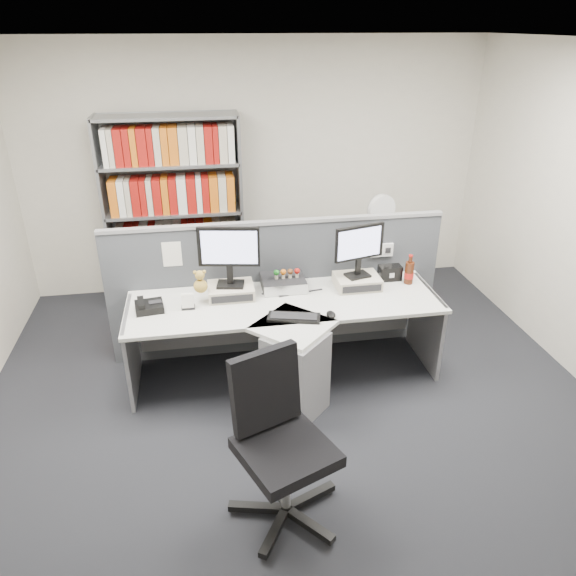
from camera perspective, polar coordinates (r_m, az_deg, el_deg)
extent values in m
plane|color=#25262C|center=(4.26, 1.52, -15.10)|extent=(5.50, 5.50, 0.00)
cube|color=beige|center=(6.10, -3.38, 12.31)|extent=(5.00, 0.04, 2.70)
cube|color=white|center=(3.20, 2.14, 24.25)|extent=(5.00, 5.50, 0.04)
cube|color=#46494F|center=(4.94, -1.17, -0.04)|extent=(3.00, 0.05, 1.25)
cube|color=#A0A0A6|center=(4.69, -1.24, 6.93)|extent=(3.00, 0.07, 0.03)
cube|color=white|center=(4.99, 9.72, 3.96)|extent=(0.22, 0.04, 0.12)
cube|color=white|center=(4.70, -12.09, 3.65)|extent=(0.16, 0.00, 0.22)
cube|color=white|center=(4.70, -7.22, 4.01)|extent=(0.16, 0.00, 0.22)
cube|color=white|center=(4.88, 7.01, 4.90)|extent=(0.16, 0.00, 0.22)
cube|color=silver|center=(4.52, -0.36, -1.51)|extent=(2.60, 0.80, 0.03)
cube|color=silver|center=(4.18, 0.53, -4.02)|extent=(0.74, 0.74, 0.03)
cube|color=gray|center=(4.27, 0.80, -9.00)|extent=(0.57, 0.57, 0.69)
cube|color=gray|center=(4.69, -16.06, -6.40)|extent=(0.03, 0.70, 0.72)
cube|color=gray|center=(5.03, 14.22, -3.80)|extent=(0.03, 0.70, 0.72)
cube|color=gray|center=(5.01, -1.02, -3.22)|extent=(2.50, 0.02, 0.45)
cube|color=beige|center=(4.60, -6.01, -0.29)|extent=(0.38, 0.30, 0.10)
cube|color=black|center=(4.46, -5.87, -1.13)|extent=(0.34, 0.01, 0.06)
cube|color=beige|center=(4.77, 7.26, 0.70)|extent=(0.38, 0.30, 0.10)
cube|color=black|center=(4.65, 7.77, -0.08)|extent=(0.34, 0.01, 0.06)
cube|color=black|center=(4.57, -6.05, 0.39)|extent=(0.25, 0.20, 0.02)
cube|color=black|center=(4.53, -6.10, 1.42)|extent=(0.05, 0.04, 0.18)
cube|color=black|center=(4.43, -6.25, 4.32)|extent=(0.50, 0.12, 0.33)
cube|color=#C2C8FF|center=(4.42, -6.19, 4.23)|extent=(0.45, 0.08, 0.28)
cube|color=black|center=(4.75, 7.30, 1.34)|extent=(0.23, 0.19, 0.02)
cube|color=black|center=(4.72, 7.36, 2.24)|extent=(0.05, 0.04, 0.16)
cube|color=black|center=(4.63, 7.51, 4.75)|extent=(0.45, 0.15, 0.30)
cube|color=#C2C8FF|center=(4.61, 7.52, 4.66)|extent=(0.39, 0.11, 0.25)
cube|color=black|center=(4.72, -0.53, 0.59)|extent=(0.37, 0.33, 0.10)
cube|color=silver|center=(4.57, -0.20, -0.29)|extent=(0.37, 0.01, 0.09)
cylinder|color=beige|center=(4.66, -1.22, 1.17)|extent=(0.03, 0.03, 0.03)
sphere|color=#19721E|center=(4.64, -1.22, 1.64)|extent=(0.05, 0.05, 0.05)
cylinder|color=beige|center=(4.67, -0.49, 1.22)|extent=(0.03, 0.03, 0.03)
sphere|color=orange|center=(4.65, -0.49, 1.69)|extent=(0.05, 0.05, 0.05)
cylinder|color=beige|center=(4.68, 0.23, 1.27)|extent=(0.03, 0.03, 0.03)
sphere|color=#593319|center=(4.66, 0.23, 1.74)|extent=(0.05, 0.05, 0.05)
cylinder|color=beige|center=(4.69, 0.96, 1.32)|extent=(0.03, 0.03, 0.03)
sphere|color=#A5140F|center=(4.67, 0.96, 1.79)|extent=(0.05, 0.05, 0.05)
cube|color=black|center=(4.24, 0.62, -3.11)|extent=(0.44, 0.25, 0.02)
cube|color=black|center=(4.24, 0.62, -2.94)|extent=(0.38, 0.20, 0.01)
ellipsoid|color=black|center=(4.28, 4.54, -2.80)|extent=(0.07, 0.11, 0.04)
cube|color=black|center=(4.50, -14.35, -1.92)|extent=(0.24, 0.23, 0.06)
cube|color=black|center=(4.48, -15.18, -1.49)|extent=(0.07, 0.18, 0.03)
cube|color=black|center=(4.48, -13.77, -1.44)|extent=(0.11, 0.07, 0.01)
cube|color=black|center=(4.47, -10.41, -1.99)|extent=(0.11, 0.06, 0.02)
cube|color=white|center=(4.42, -10.48, -1.38)|extent=(0.10, 0.04, 0.11)
cube|color=white|center=(4.46, -10.48, -1.13)|extent=(0.10, 0.04, 0.11)
sphere|color=#A88838|center=(4.46, -9.15, 0.20)|extent=(0.11, 0.11, 0.11)
sphere|color=#A88838|center=(4.42, -9.24, 1.33)|extent=(0.08, 0.08, 0.08)
sphere|color=#A88838|center=(4.41, -9.74, 1.62)|extent=(0.03, 0.03, 0.03)
sphere|color=#A88838|center=(4.41, -8.79, 1.69)|extent=(0.03, 0.03, 0.03)
cube|color=black|center=(4.94, 10.63, 1.58)|extent=(0.20, 0.11, 0.13)
cylinder|color=#3F190A|center=(4.89, 12.59, 1.56)|extent=(0.08, 0.08, 0.20)
cylinder|color=#A5140F|center=(4.90, 12.56, 1.33)|extent=(0.08, 0.08, 0.06)
cylinder|color=#3F190A|center=(4.84, 12.73, 2.94)|extent=(0.03, 0.03, 0.06)
cylinder|color=#A5140F|center=(4.83, 12.77, 3.31)|extent=(0.04, 0.04, 0.01)
cube|color=gray|center=(5.94, -18.47, 7.13)|extent=(0.03, 0.40, 2.00)
cube|color=gray|center=(5.88, -5.01, 8.20)|extent=(0.03, 0.40, 2.00)
cube|color=gray|center=(6.06, -11.75, 8.27)|extent=(1.40, 0.02, 2.00)
cube|color=gray|center=(6.25, -10.97, -0.83)|extent=(1.38, 0.40, 0.03)
cube|color=gray|center=(6.04, -11.37, 3.40)|extent=(1.38, 0.40, 0.03)
cube|color=gray|center=(5.87, -11.80, 7.90)|extent=(1.38, 0.40, 0.03)
cube|color=gray|center=(5.74, -12.26, 12.64)|extent=(1.38, 0.40, 0.03)
cube|color=gray|center=(5.65, -12.72, 17.17)|extent=(1.38, 0.40, 0.03)
cube|color=#A5140F|center=(6.13, -11.13, 0.67)|extent=(1.24, 0.28, 0.36)
cube|color=orange|center=(5.94, -11.54, 5.02)|extent=(1.24, 0.28, 0.36)
cube|color=beige|center=(5.78, -11.98, 9.64)|extent=(1.24, 0.28, 0.36)
cube|color=white|center=(5.67, -12.46, 14.49)|extent=(1.24, 0.28, 0.36)
cube|color=gray|center=(5.98, 9.21, 1.58)|extent=(0.45, 0.60, 0.70)
cube|color=black|center=(5.66, 10.26, 1.89)|extent=(0.40, 0.02, 0.28)
cube|color=black|center=(5.79, 10.02, -0.99)|extent=(0.40, 0.02, 0.28)
cylinder|color=white|center=(5.84, 9.46, 4.84)|extent=(0.19, 0.19, 0.03)
cylinder|color=white|center=(5.80, 9.54, 5.84)|extent=(0.03, 0.03, 0.19)
cylinder|color=white|center=(5.71, 9.79, 8.11)|extent=(0.31, 0.14, 0.31)
cylinder|color=silver|center=(5.73, 9.70, 8.20)|extent=(0.31, 0.13, 0.31)
cylinder|color=silver|center=(3.52, -0.21, -19.72)|extent=(0.06, 0.06, 0.44)
cube|color=black|center=(3.35, -0.22, -16.82)|extent=(0.67, 0.67, 0.08)
cube|color=black|center=(3.31, -2.40, -10.54)|extent=(0.45, 0.28, 0.51)
cube|color=black|center=(3.76, 2.55, -20.94)|extent=(0.33, 0.18, 0.04)
cylinder|color=black|center=(3.83, 4.29, -20.30)|extent=(0.06, 0.06, 0.03)
cube|color=black|center=(3.82, -0.98, -20.00)|extent=(0.08, 0.34, 0.04)
cylinder|color=black|center=(3.92, -1.45, -18.81)|extent=(0.06, 0.06, 0.03)
cube|color=black|center=(3.71, -3.53, -21.98)|extent=(0.34, 0.13, 0.04)
cylinder|color=black|center=(3.73, -5.70, -21.99)|extent=(0.06, 0.06, 0.03)
cube|color=black|center=(3.57, -1.52, -24.38)|extent=(0.22, 0.31, 0.04)
cylinder|color=black|center=(3.51, -2.47, -26.10)|extent=(0.06, 0.06, 0.03)
cube|color=black|center=(3.61, 2.44, -23.67)|extent=(0.26, 0.29, 0.04)
cylinder|color=black|center=(3.57, 4.29, -24.84)|extent=(0.06, 0.06, 0.03)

